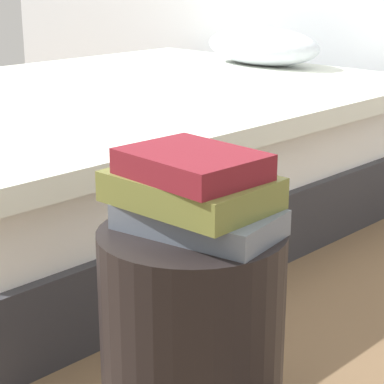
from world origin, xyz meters
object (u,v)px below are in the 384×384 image
Objects in this scene: bed at (125,148)px; side_table at (192,346)px; book_slate at (199,220)px; book_maroon at (194,164)px; book_olive at (191,190)px.

bed is 4.54× the size of side_table.
book_slate is 0.10m from book_maroon.
side_table is 0.34m from book_maroon.
book_slate is 1.00× the size of book_olive.
bed is at bearing 144.11° from side_table.
bed is 1.46m from book_slate.
side_table is 1.61× the size of book_slate.
book_olive is at bearing 159.57° from book_maroon.
bed reaches higher than book_maroon.
bed is at bearing 134.64° from book_slate.
bed is 1.45m from book_olive.
book_maroon is at bearing -36.00° from bed.
side_table is 1.62× the size of book_olive.
book_maroon is at bearing -162.81° from book_slate.
book_olive reaches higher than side_table.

